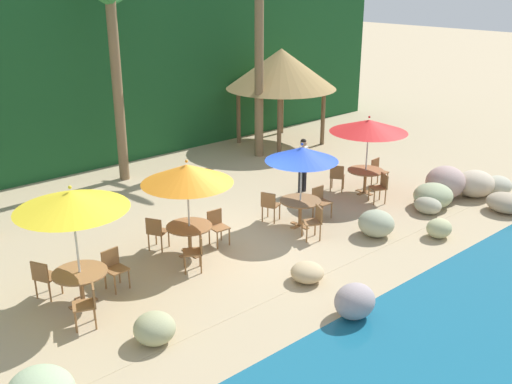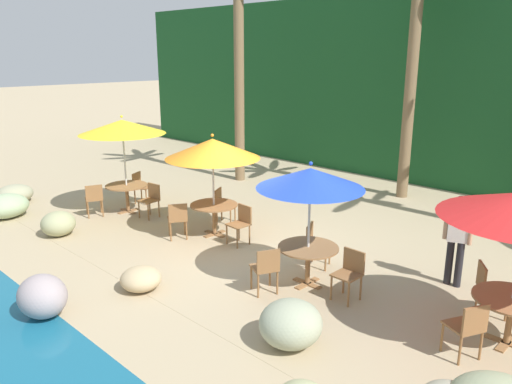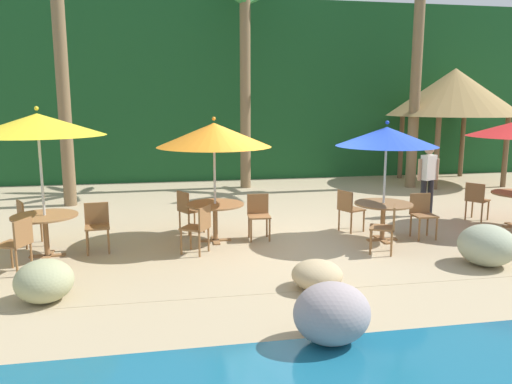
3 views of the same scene
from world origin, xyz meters
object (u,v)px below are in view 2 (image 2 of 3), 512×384
at_px(chair_orange_inland, 222,203).
at_px(umbrella_blue, 310,178).
at_px(chair_blue_seaward, 350,271).
at_px(palm_tree_nearest, 239,37).
at_px(chair_blue_inland, 315,242).
at_px(chair_red_inland, 488,285).
at_px(dining_table_red, 512,306).
at_px(waiter_in_white, 457,234).
at_px(chair_yellow_seaward, 151,198).
at_px(palm_tree_second, 413,44).
at_px(dining_table_yellow, 127,190).
at_px(chair_blue_left, 266,267).
at_px(dining_table_blue, 308,253).
at_px(chair_yellow_left, 94,198).
at_px(chair_orange_left, 178,218).
at_px(umbrella_orange, 213,149).
at_px(dining_table_orange, 214,210).
at_px(chair_red_left, 468,326).
at_px(chair_yellow_inland, 140,185).
at_px(chair_orange_seaward, 241,222).
at_px(umbrella_yellow, 122,127).

xyz_separation_m(chair_orange_inland, umbrella_blue, (3.67, -1.25, 1.50)).
distance_m(chair_blue_seaward, palm_tree_nearest, 9.59).
height_order(chair_blue_inland, chair_red_inland, same).
relative_size(chair_blue_inland, dining_table_red, 0.79).
height_order(chair_orange_inland, chair_blue_inland, same).
distance_m(chair_red_inland, waiter_in_white, 1.17).
relative_size(chair_yellow_seaward, palm_tree_second, 0.14).
relative_size(dining_table_yellow, chair_yellow_seaward, 1.26).
height_order(chair_blue_seaward, palm_tree_second, palm_tree_second).
bearing_deg(chair_orange_inland, waiter_in_white, 5.79).
relative_size(dining_table_yellow, chair_blue_left, 1.26).
bearing_deg(dining_table_blue, chair_red_inland, 22.44).
xyz_separation_m(chair_yellow_left, waiter_in_white, (8.33, 2.54, 0.47)).
xyz_separation_m(chair_orange_inland, palm_tree_nearest, (-2.85, 3.40, 4.07)).
relative_size(dining_table_yellow, chair_yellow_left, 1.26).
xyz_separation_m(dining_table_yellow, palm_tree_nearest, (-0.35, 4.55, 3.97)).
distance_m(chair_orange_left, chair_blue_left, 3.31).
height_order(umbrella_orange, waiter_in_white, umbrella_orange).
xyz_separation_m(chair_orange_left, waiter_in_white, (5.47, 2.04, 0.47)).
bearing_deg(dining_table_orange, chair_blue_seaward, -6.77).
distance_m(dining_table_yellow, palm_tree_second, 8.72).
distance_m(chair_orange_inland, chair_red_left, 6.86).
bearing_deg(dining_table_yellow, chair_yellow_left, -106.16).
xyz_separation_m(dining_table_orange, chair_blue_left, (2.89, -1.35, -0.10)).
bearing_deg(chair_yellow_inland, chair_yellow_seaward, -22.29).
height_order(chair_blue_inland, chair_red_left, same).
bearing_deg(chair_blue_left, chair_orange_inland, 148.67).
relative_size(chair_yellow_inland, chair_orange_left, 1.00).
bearing_deg(chair_red_inland, chair_orange_inland, 178.96).
bearing_deg(chair_yellow_seaward, umbrella_blue, -3.11).
relative_size(chair_red_inland, palm_tree_nearest, 0.13).
bearing_deg(umbrella_orange, dining_table_orange, 90.00).
relative_size(palm_tree_nearest, waiter_in_white, 4.05).
relative_size(chair_yellow_inland, chair_blue_left, 1.00).
bearing_deg(waiter_in_white, dining_table_yellow, -168.01).
height_order(chair_yellow_left, chair_blue_left, same).
relative_size(chair_yellow_left, chair_orange_inland, 1.00).
bearing_deg(dining_table_orange, dining_table_red, -0.57).
bearing_deg(chair_red_inland, chair_yellow_left, -168.54).
height_order(chair_red_inland, palm_tree_nearest, palm_tree_nearest).
bearing_deg(chair_blue_seaward, chair_orange_seaward, 170.72).
bearing_deg(chair_red_left, chair_orange_inland, 166.76).
xyz_separation_m(umbrella_yellow, chair_red_inland, (8.92, 1.03, -1.77)).
distance_m(chair_blue_seaward, chair_blue_inland, 1.44).
distance_m(dining_table_orange, chair_orange_left, 0.86).
xyz_separation_m(chair_yellow_seaward, dining_table_orange, (2.15, 0.26, 0.10)).
height_order(chair_yellow_seaward, chair_orange_seaward, same).
distance_m(chair_yellow_seaward, chair_orange_left, 1.86).
height_order(dining_table_blue, chair_blue_inland, chair_blue_inland).
xyz_separation_m(chair_blue_left, palm_tree_second, (-1.32, 7.34, 3.82)).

